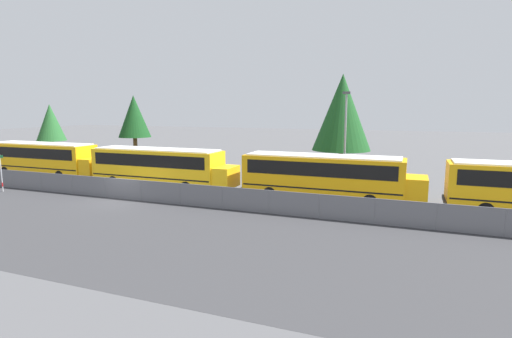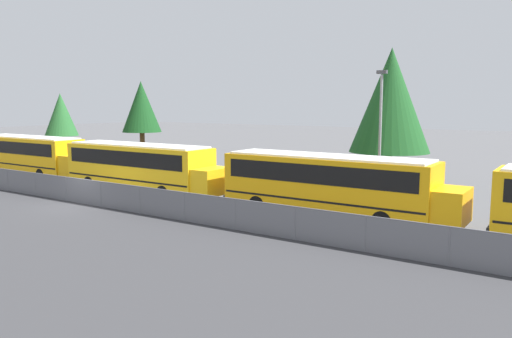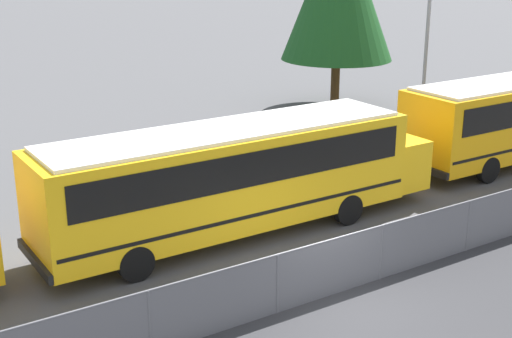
% 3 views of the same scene
% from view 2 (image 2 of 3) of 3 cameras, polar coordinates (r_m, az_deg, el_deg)
% --- Properties ---
extents(ground_plane, '(200.00, 200.00, 0.00)m').
position_cam_2_polar(ground_plane, '(30.59, -19.09, -3.77)').
color(ground_plane, '#4C4C4F').
extents(fence, '(77.85, 0.07, 1.46)m').
position_cam_2_polar(fence, '(30.45, -19.16, -2.39)').
color(fence, '#9EA0A5').
rests_on(fence, ground_plane).
extents(school_bus_1, '(12.35, 2.63, 3.17)m').
position_cam_2_polar(school_bus_1, '(43.81, -24.38, 1.72)').
color(school_bus_1, '#EDA80F').
rests_on(school_bus_1, ground_plane).
extents(school_bus_2, '(12.35, 2.63, 3.17)m').
position_cam_2_polar(school_bus_2, '(33.03, -13.05, 0.54)').
color(school_bus_2, yellow).
rests_on(school_bus_2, ground_plane).
extents(school_bus_3, '(12.35, 2.63, 3.17)m').
position_cam_2_polar(school_bus_3, '(25.38, 8.55, -1.38)').
color(school_bus_3, orange).
rests_on(school_bus_3, ground_plane).
extents(light_pole, '(0.60, 0.24, 7.68)m').
position_cam_2_polar(light_pole, '(30.49, 14.01, 4.39)').
color(light_pole, gray).
rests_on(light_pole, ground_plane).
extents(tree_1, '(3.47, 3.47, 7.75)m').
position_cam_2_polar(tree_1, '(45.92, -12.97, 6.90)').
color(tree_1, '#51381E').
rests_on(tree_1, ground_plane).
extents(tree_2, '(3.49, 3.49, 6.88)m').
position_cam_2_polar(tree_2, '(57.61, -21.40, 5.78)').
color(tree_2, '#51381E').
rests_on(tree_2, ground_plane).
extents(tree_3, '(5.44, 5.44, 9.51)m').
position_cam_2_polar(tree_3, '(35.44, 15.12, 7.56)').
color(tree_3, '#51381E').
rests_on(tree_3, ground_plane).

